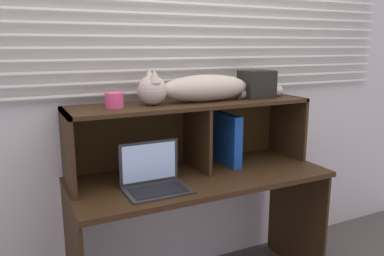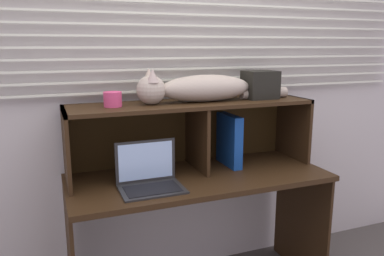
{
  "view_description": "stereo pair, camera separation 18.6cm",
  "coord_description": "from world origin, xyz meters",
  "px_view_note": "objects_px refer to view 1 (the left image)",
  "views": [
    {
      "loc": [
        -0.96,
        -1.65,
        1.5
      ],
      "look_at": [
        0.0,
        0.32,
        1.02
      ],
      "focal_mm": 35.8,
      "sensor_mm": 36.0,
      "label": 1
    },
    {
      "loc": [
        -0.79,
        -1.73,
        1.5
      ],
      "look_at": [
        0.0,
        0.32,
        1.02
      ],
      "focal_mm": 35.8,
      "sensor_mm": 36.0,
      "label": 2
    }
  ],
  "objects_px": {
    "book_stack": "(144,173)",
    "storage_box": "(257,84)",
    "cat": "(198,88)",
    "binder_upright": "(228,139)",
    "small_basket": "(114,100)",
    "laptop": "(154,179)"
  },
  "relations": [
    {
      "from": "binder_upright",
      "to": "small_basket",
      "type": "distance_m",
      "value": 0.76
    },
    {
      "from": "cat",
      "to": "laptop",
      "type": "height_order",
      "value": "cat"
    },
    {
      "from": "binder_upright",
      "to": "cat",
      "type": "bearing_deg",
      "value": 180.0
    },
    {
      "from": "cat",
      "to": "small_basket",
      "type": "relative_size",
      "value": 9.91
    },
    {
      "from": "small_basket",
      "to": "storage_box",
      "type": "height_order",
      "value": "storage_box"
    },
    {
      "from": "laptop",
      "to": "binder_upright",
      "type": "bearing_deg",
      "value": 19.76
    },
    {
      "from": "binder_upright",
      "to": "storage_box",
      "type": "relative_size",
      "value": 1.63
    },
    {
      "from": "storage_box",
      "to": "cat",
      "type": "bearing_deg",
      "value": 180.0
    },
    {
      "from": "book_stack",
      "to": "storage_box",
      "type": "xyz_separation_m",
      "value": [
        0.75,
        0.0,
        0.47
      ]
    },
    {
      "from": "laptop",
      "to": "storage_box",
      "type": "bearing_deg",
      "value": 14.76
    },
    {
      "from": "book_stack",
      "to": "small_basket",
      "type": "height_order",
      "value": "small_basket"
    },
    {
      "from": "book_stack",
      "to": "small_basket",
      "type": "xyz_separation_m",
      "value": [
        -0.15,
        0.0,
        0.42
      ]
    },
    {
      "from": "laptop",
      "to": "small_basket",
      "type": "distance_m",
      "value": 0.46
    },
    {
      "from": "laptop",
      "to": "binder_upright",
      "type": "relative_size",
      "value": 1.03
    },
    {
      "from": "cat",
      "to": "small_basket",
      "type": "bearing_deg",
      "value": -180.0
    },
    {
      "from": "laptop",
      "to": "storage_box",
      "type": "relative_size",
      "value": 1.68
    },
    {
      "from": "book_stack",
      "to": "small_basket",
      "type": "bearing_deg",
      "value": 178.41
    },
    {
      "from": "small_basket",
      "to": "storage_box",
      "type": "relative_size",
      "value": 0.5
    },
    {
      "from": "laptop",
      "to": "storage_box",
      "type": "height_order",
      "value": "storage_box"
    },
    {
      "from": "cat",
      "to": "book_stack",
      "type": "height_order",
      "value": "cat"
    },
    {
      "from": "laptop",
      "to": "cat",
      "type": "bearing_deg",
      "value": 29.77
    },
    {
      "from": "laptop",
      "to": "small_basket",
      "type": "bearing_deg",
      "value": 124.62
    }
  ]
}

